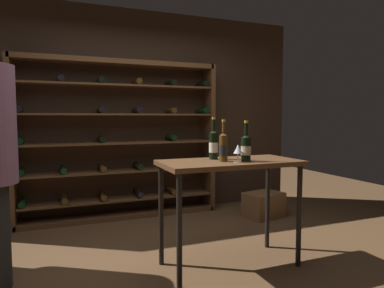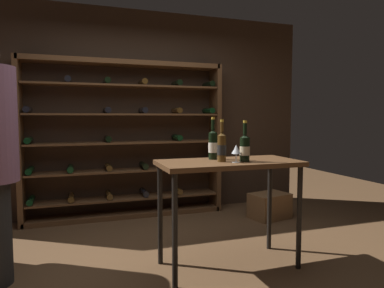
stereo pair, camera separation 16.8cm
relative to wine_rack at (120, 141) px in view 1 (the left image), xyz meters
name	(u,v)px [view 1 (the left image)]	position (x,y,z in m)	size (l,w,h in m)	color
ground_plane	(174,266)	(0.17, -1.65, -1.00)	(9.73, 9.73, 0.00)	brown
back_wall	(129,113)	(0.17, 0.21, 0.36)	(4.87, 0.10, 2.72)	#3D2B1E
wine_rack	(120,141)	(0.00, 0.00, 0.00)	(2.55, 0.32, 2.01)	brown
tasting_table	(230,173)	(0.62, -1.82, -0.18)	(1.20, 0.58, 0.93)	brown
wine_crate	(264,205)	(1.73, -0.67, -0.84)	(0.48, 0.34, 0.32)	brown
wine_bottle_green_slim	(246,147)	(0.73, -1.90, 0.05)	(0.09, 0.09, 0.35)	black
wine_bottle_red_label	(214,144)	(0.53, -1.68, 0.06)	(0.08, 0.08, 0.37)	black
wine_bottle_gold_foil	(223,147)	(0.54, -1.86, 0.05)	(0.08, 0.08, 0.35)	#4C3314
wine_glass_stemmed_right	(238,150)	(0.63, -1.94, 0.03)	(0.08, 0.08, 0.15)	silver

